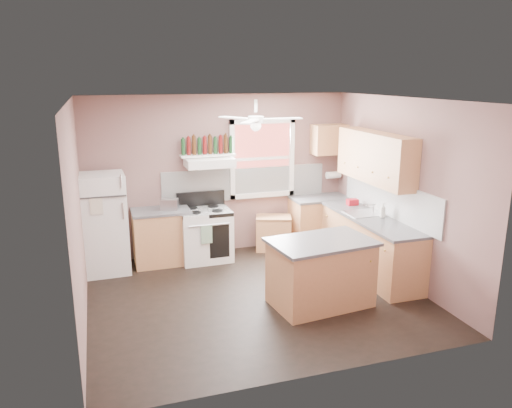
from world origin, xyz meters
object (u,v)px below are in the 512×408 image
object	(u,v)px
cart	(273,233)
island	(321,274)
toaster	(169,204)
stove	(205,235)
refrigerator	(105,224)

from	to	relation	value
cart	island	distance (m)	2.24
toaster	stove	world-z (taller)	toaster
refrigerator	island	xyz separation A→B (m)	(2.68, -2.08, -0.35)
refrigerator	cart	distance (m)	2.87
refrigerator	cart	size ratio (longest dim) A/B	2.58
cart	toaster	bearing A→B (deg)	-158.08
stove	cart	distance (m)	1.26
refrigerator	stove	bearing A→B (deg)	0.08
cart	island	size ratio (longest dim) A/B	0.48
stove	refrigerator	bearing A→B (deg)	-178.97
toaster	island	bearing A→B (deg)	-34.00
toaster	island	distance (m)	2.78
refrigerator	cart	world-z (taller)	refrigerator
refrigerator	island	distance (m)	3.41
refrigerator	toaster	bearing A→B (deg)	2.43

